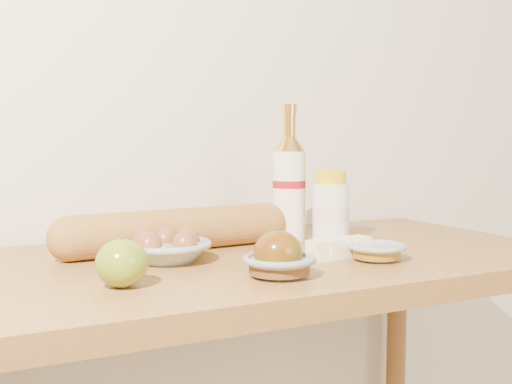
% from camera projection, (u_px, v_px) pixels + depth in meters
% --- Properties ---
extents(back_wall, '(3.50, 0.02, 2.60)m').
position_uv_depth(back_wall, '(183.00, 54.00, 1.43)').
color(back_wall, beige).
rests_on(back_wall, ground).
extents(table, '(1.20, 0.60, 0.90)m').
position_uv_depth(table, '(249.00, 322.00, 1.18)').
color(table, '#A97536').
rests_on(table, ground).
extents(bourbon_bottle, '(0.09, 0.09, 0.28)m').
position_uv_depth(bourbon_bottle, '(289.00, 185.00, 1.35)').
color(bourbon_bottle, white).
rests_on(bourbon_bottle, table).
extents(cream_bottle, '(0.10, 0.10, 0.15)m').
position_uv_depth(cream_bottle, '(331.00, 209.00, 1.31)').
color(cream_bottle, white).
rests_on(cream_bottle, table).
extents(egg_bowl, '(0.20, 0.20, 0.06)m').
position_uv_depth(egg_bowl, '(166.00, 248.00, 1.12)').
color(egg_bowl, '#8F9C95').
rests_on(egg_bowl, table).
extents(baguette, '(0.49, 0.12, 0.08)m').
position_uv_depth(baguette, '(176.00, 230.00, 1.22)').
color(baguette, '#B47D37').
rests_on(baguette, table).
extents(apple_yellowgreen, '(0.10, 0.10, 0.07)m').
position_uv_depth(apple_yellowgreen, '(122.00, 263.00, 0.93)').
color(apple_yellowgreen, olive).
rests_on(apple_yellowgreen, table).
extents(apple_redgreen_front, '(0.08, 0.08, 0.07)m').
position_uv_depth(apple_redgreen_front, '(278.00, 253.00, 1.01)').
color(apple_redgreen_front, maroon).
rests_on(apple_redgreen_front, table).
extents(sugar_bowl, '(0.14, 0.14, 0.03)m').
position_uv_depth(sugar_bowl, '(279.00, 265.00, 1.00)').
color(sugar_bowl, gray).
rests_on(sugar_bowl, table).
extents(syrup_bowl, '(0.12, 0.12, 0.03)m').
position_uv_depth(syrup_bowl, '(377.00, 251.00, 1.13)').
color(syrup_bowl, '#8C9995').
rests_on(syrup_bowl, table).
extents(butter_stick, '(0.13, 0.05, 0.04)m').
position_uv_depth(butter_stick, '(339.00, 248.00, 1.15)').
color(butter_stick, '#FFF5C5').
rests_on(butter_stick, table).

